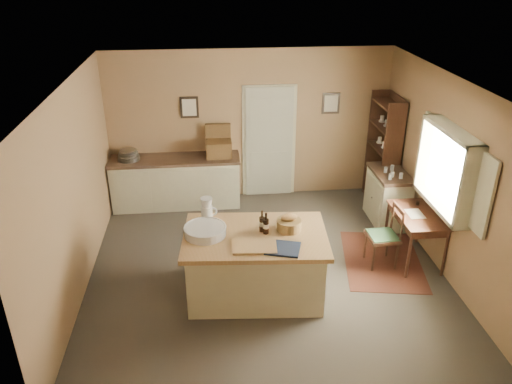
% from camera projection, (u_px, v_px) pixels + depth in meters
% --- Properties ---
extents(ground, '(5.00, 5.00, 0.00)m').
position_uv_depth(ground, '(266.00, 268.00, 7.25)').
color(ground, '#4A4338').
rests_on(ground, ground).
extents(wall_back, '(5.00, 0.10, 2.70)m').
position_uv_depth(wall_back, '(250.00, 126.00, 8.90)').
color(wall_back, '#8A6B4C').
rests_on(wall_back, ground).
extents(wall_front, '(5.00, 0.10, 2.70)m').
position_uv_depth(wall_front, '(301.00, 302.00, 4.42)').
color(wall_front, '#8A6B4C').
rests_on(wall_front, ground).
extents(wall_left, '(0.10, 5.00, 2.70)m').
position_uv_depth(wall_left, '(74.00, 193.00, 6.43)').
color(wall_left, '#8A6B4C').
rests_on(wall_left, ground).
extents(wall_right, '(0.10, 5.00, 2.70)m').
position_uv_depth(wall_right, '(446.00, 176.00, 6.89)').
color(wall_right, '#8A6B4C').
rests_on(wall_right, ground).
extents(ceiling, '(5.00, 5.00, 0.00)m').
position_uv_depth(ceiling, '(268.00, 84.00, 6.07)').
color(ceiling, silver).
rests_on(ceiling, wall_back).
extents(door, '(0.97, 0.06, 2.11)m').
position_uv_depth(door, '(269.00, 141.00, 9.03)').
color(door, '#B1B097').
rests_on(door, ground).
extents(framed_prints, '(2.82, 0.02, 0.38)m').
position_uv_depth(framed_prints, '(261.00, 105.00, 8.74)').
color(framed_prints, black).
rests_on(framed_prints, ground).
extents(window, '(0.25, 1.99, 1.12)m').
position_uv_depth(window, '(450.00, 169.00, 6.62)').
color(window, beige).
rests_on(window, ground).
extents(work_island, '(1.91, 1.33, 1.20)m').
position_uv_depth(work_island, '(254.00, 263.00, 6.53)').
color(work_island, beige).
rests_on(work_island, ground).
extents(sideboard, '(2.27, 0.64, 1.18)m').
position_uv_depth(sideboard, '(177.00, 180.00, 8.89)').
color(sideboard, beige).
rests_on(sideboard, ground).
extents(rug, '(1.36, 1.76, 0.01)m').
position_uv_depth(rug, '(382.00, 260.00, 7.43)').
color(rug, '#542C1B').
rests_on(rug, ground).
extents(writing_desk, '(0.60, 0.99, 0.82)m').
position_uv_depth(writing_desk, '(417.00, 219.00, 7.18)').
color(writing_desk, black).
rests_on(writing_desk, ground).
extents(desk_chair, '(0.44, 0.44, 0.91)m').
position_uv_depth(desk_chair, '(382.00, 237.00, 7.17)').
color(desk_chair, '#311B11').
rests_on(desk_chair, ground).
extents(right_cabinet, '(0.53, 0.95, 0.99)m').
position_uv_depth(right_cabinet, '(388.00, 196.00, 8.34)').
color(right_cabinet, beige).
rests_on(right_cabinet, ground).
extents(shelving_unit, '(0.34, 0.89, 1.98)m').
position_uv_depth(shelving_unit, '(386.00, 151.00, 8.76)').
color(shelving_unit, '#311B11').
rests_on(shelving_unit, ground).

